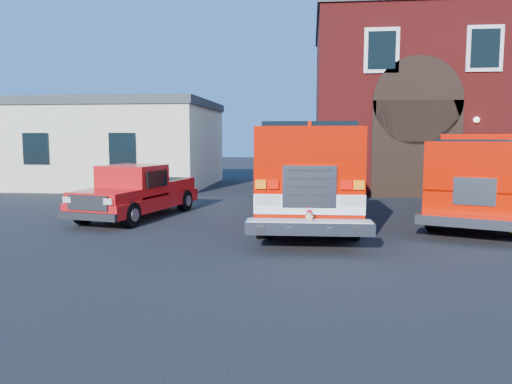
# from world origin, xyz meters

# --- Properties ---
(ground) EXTENTS (100.00, 100.00, 0.00)m
(ground) POSITION_xyz_m (0.00, 0.00, 0.00)
(ground) COLOR black
(ground) RESTS_ON ground
(parking_stripe_mid) EXTENTS (0.12, 3.00, 0.01)m
(parking_stripe_mid) POSITION_xyz_m (6.50, 4.00, 0.00)
(parking_stripe_mid) COLOR #DFBF0B
(parking_stripe_mid) RESTS_ON ground
(parking_stripe_far) EXTENTS (0.12, 3.00, 0.01)m
(parking_stripe_far) POSITION_xyz_m (6.50, 7.00, 0.00)
(parking_stripe_far) COLOR #DFBF0B
(parking_stripe_far) RESTS_ON ground
(fire_station) EXTENTS (15.20, 10.20, 8.45)m
(fire_station) POSITION_xyz_m (8.99, 13.98, 4.25)
(fire_station) COLOR maroon
(fire_station) RESTS_ON ground
(side_building) EXTENTS (10.20, 8.20, 4.35)m
(side_building) POSITION_xyz_m (-9.00, 13.00, 2.20)
(side_building) COLOR #ECE6C3
(side_building) RESTS_ON ground
(fire_engine) EXTENTS (2.89, 9.49, 2.90)m
(fire_engine) POSITION_xyz_m (1.05, 3.28, 1.50)
(fire_engine) COLOR black
(fire_engine) RESTS_ON ground
(pickup_truck) EXTENTS (2.85, 5.33, 1.66)m
(pickup_truck) POSITION_xyz_m (-4.19, 2.89, 0.78)
(pickup_truck) COLOR black
(pickup_truck) RESTS_ON ground
(secondary_truck) EXTENTS (5.21, 8.35, 2.60)m
(secondary_truck) POSITION_xyz_m (6.49, 3.73, 1.42)
(secondary_truck) COLOR black
(secondary_truck) RESTS_ON ground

